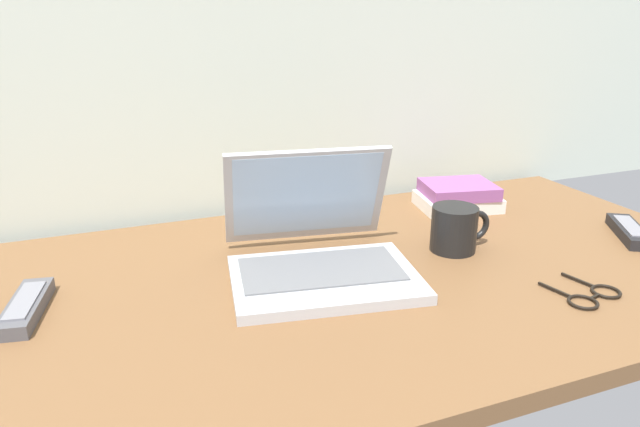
% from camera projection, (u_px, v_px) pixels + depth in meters
% --- Properties ---
extents(desk, '(1.60, 0.76, 0.03)m').
position_uv_depth(desk, '(321.00, 287.00, 0.98)').
color(desk, brown).
rests_on(desk, ground).
extents(laptop, '(0.35, 0.34, 0.21)m').
position_uv_depth(laptop, '(317.00, 248.00, 0.99)').
color(laptop, '#B2B5BA').
rests_on(laptop, desk).
extents(coffee_mug, '(0.12, 0.09, 0.09)m').
position_uv_depth(coffee_mug, '(455.00, 229.00, 1.09)').
color(coffee_mug, black).
rests_on(coffee_mug, desk).
extents(remote_control_near, '(0.12, 0.16, 0.02)m').
position_uv_depth(remote_control_near, '(629.00, 231.00, 1.16)').
color(remote_control_near, black).
rests_on(remote_control_near, desk).
extents(remote_control_far, '(0.07, 0.17, 0.02)m').
position_uv_depth(remote_control_far, '(26.00, 307.00, 0.86)').
color(remote_control_far, '#4C4C51').
rests_on(remote_control_far, desk).
extents(eyeglasses, '(0.12, 0.12, 0.01)m').
position_uv_depth(eyeglasses, '(592.00, 296.00, 0.91)').
color(eyeglasses, black).
rests_on(eyeglasses, desk).
extents(book_stack, '(0.20, 0.16, 0.06)m').
position_uv_depth(book_stack, '(458.00, 196.00, 1.32)').
color(book_stack, silver).
rests_on(book_stack, desk).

